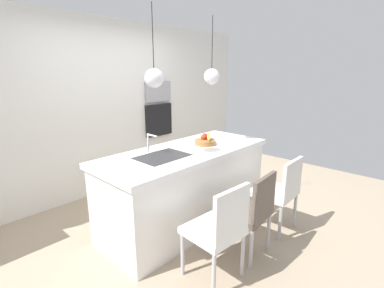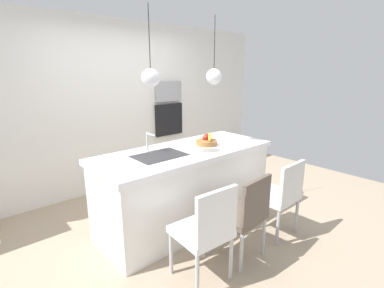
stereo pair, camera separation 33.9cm
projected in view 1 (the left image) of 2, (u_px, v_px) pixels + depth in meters
floor at (187, 221)px, 3.57m from camera, size 6.60×6.60×0.00m
back_wall at (109, 107)px, 4.33m from camera, size 6.00×0.10×2.60m
kitchen_island at (186, 186)px, 3.45m from camera, size 2.20×0.88×0.94m
sink_basin at (162, 157)px, 3.07m from camera, size 0.56×0.40×0.02m
faucet at (150, 141)px, 3.17m from camera, size 0.02×0.17×0.22m
fruit_bowl at (205, 141)px, 3.56m from camera, size 0.27×0.27×0.16m
microwave at (158, 91)px, 4.89m from camera, size 0.54×0.08×0.34m
oven at (158, 120)px, 5.01m from camera, size 0.56×0.08×0.56m
chair_near at (219, 228)px, 2.45m from camera, size 0.48×0.48×0.93m
chair_middle at (250, 209)px, 2.82m from camera, size 0.48×0.49×0.89m
chair_far at (279, 189)px, 3.27m from camera, size 0.48×0.46×0.89m
pendant_light_left at (154, 78)px, 2.80m from camera, size 0.19×0.19×0.79m
pendant_light_right at (212, 76)px, 3.44m from camera, size 0.19×0.19×0.79m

